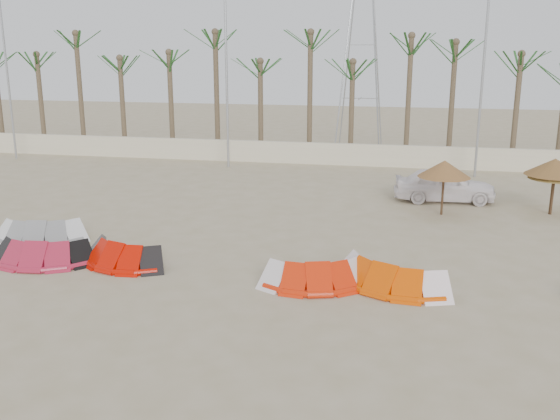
% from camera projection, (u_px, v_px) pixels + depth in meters
% --- Properties ---
extents(ground, '(120.00, 120.00, 0.00)m').
position_uv_depth(ground, '(235.00, 312.00, 16.74)').
color(ground, tan).
rests_on(ground, ground).
extents(boundary_wall, '(60.00, 0.30, 1.30)m').
position_uv_depth(boundary_wall, '(334.00, 154.00, 37.41)').
color(boundary_wall, beige).
rests_on(boundary_wall, ground).
extents(palm_line, '(52.00, 4.00, 7.70)m').
position_uv_depth(palm_line, '(350.00, 54.00, 37.23)').
color(palm_line, brown).
rests_on(palm_line, ground).
extents(lamp_a, '(1.25, 0.14, 11.00)m').
position_uv_depth(lamp_a, '(7.00, 66.00, 38.11)').
color(lamp_a, '#A5A8AD').
rests_on(lamp_a, ground).
extents(lamp_b, '(1.25, 0.14, 11.00)m').
position_uv_depth(lamp_b, '(227.00, 67.00, 35.38)').
color(lamp_b, '#A5A8AD').
rests_on(lamp_b, ground).
extents(lamp_c, '(1.25, 0.14, 11.00)m').
position_uv_depth(lamp_c, '(484.00, 69.00, 32.65)').
color(lamp_c, '#A5A8AD').
rests_on(lamp_c, ground).
extents(pylon, '(3.00, 3.00, 14.00)m').
position_uv_depth(pylon, '(358.00, 150.00, 43.07)').
color(pylon, '#A5A8AD').
rests_on(pylon, ground).
extents(kite_grey, '(3.56, 2.16, 0.90)m').
position_uv_depth(kite_grey, '(44.00, 228.00, 22.97)').
color(kite_grey, gray).
rests_on(kite_grey, ground).
extents(kite_red_left, '(3.57, 1.85, 0.90)m').
position_uv_depth(kite_red_left, '(46.00, 249.00, 20.64)').
color(kite_red_left, '#A71D37').
rests_on(kite_red_left, ground).
extents(kite_red_mid, '(3.49, 2.27, 0.90)m').
position_uv_depth(kite_red_mid, '(125.00, 251.00, 20.46)').
color(kite_red_mid, '#C40D00').
rests_on(kite_red_mid, ground).
extents(kite_red_right, '(3.60, 2.29, 0.90)m').
position_uv_depth(kite_red_right, '(318.00, 270.00, 18.69)').
color(kite_red_right, red).
rests_on(kite_red_right, ground).
extents(kite_orange, '(4.10, 2.84, 0.90)m').
position_uv_depth(kite_orange, '(390.00, 271.00, 18.61)').
color(kite_orange, '#E14600').
rests_on(kite_orange, ground).
extents(parasol_left, '(2.20, 2.20, 2.33)m').
position_uv_depth(parasol_left, '(444.00, 169.00, 25.96)').
color(parasol_left, '#4C331E').
rests_on(parasol_left, ground).
extents(parasol_mid, '(2.16, 2.16, 2.25)m').
position_uv_depth(parasol_mid, '(555.00, 171.00, 25.99)').
color(parasol_mid, '#4C331E').
rests_on(parasol_mid, ground).
extents(parasol_right, '(2.44, 2.44, 2.40)m').
position_uv_depth(parasol_right, '(555.00, 167.00, 26.03)').
color(parasol_right, '#4C331E').
rests_on(parasol_right, ground).
extents(car, '(4.65, 2.14, 1.54)m').
position_uv_depth(car, '(444.00, 185.00, 28.54)').
color(car, white).
rests_on(car, ground).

